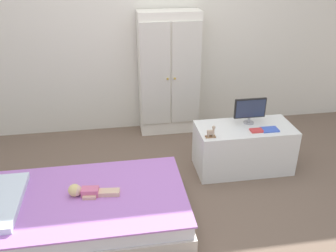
{
  "coord_description": "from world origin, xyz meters",
  "views": [
    {
      "loc": [
        -0.37,
        -2.39,
        1.96
      ],
      "look_at": [
        0.08,
        0.41,
        0.55
      ],
      "focal_mm": 38.51,
      "sensor_mm": 36.0,
      "label": 1
    }
  ],
  "objects": [
    {
      "name": "tv_stand",
      "position": [
        0.83,
        0.46,
        0.23
      ],
      "size": [
        0.91,
        0.44,
        0.45
      ],
      "primitive_type": "cube",
      "color": "silver",
      "rests_on": "ground_plane"
    },
    {
      "name": "book_blue",
      "position": [
        1.02,
        0.37,
        0.46
      ],
      "size": [
        0.15,
        0.1,
        0.01
      ],
      "primitive_type": "cube",
      "color": "blue",
      "rests_on": "tv_stand"
    },
    {
      "name": "rocking_horse_toy",
      "position": [
        0.45,
        0.32,
        0.5
      ],
      "size": [
        0.09,
        0.04,
        0.11
      ],
      "color": "#8E6642",
      "rests_on": "tv_stand"
    },
    {
      "name": "wardrobe",
      "position": [
        0.25,
        1.4,
        0.69
      ],
      "size": [
        0.67,
        0.29,
        1.38
      ],
      "color": "white",
      "rests_on": "ground_plane"
    },
    {
      "name": "doll",
      "position": [
        -0.65,
        -0.07,
        0.29
      ],
      "size": [
        0.39,
        0.14,
        0.1
      ],
      "color": "#D6668E",
      "rests_on": "bed"
    },
    {
      "name": "book_red",
      "position": [
        0.9,
        0.37,
        0.46
      ],
      "size": [
        0.11,
        0.08,
        0.01
      ],
      "primitive_type": "cube",
      "color": "#CC3838",
      "rests_on": "tv_stand"
    },
    {
      "name": "back_wall",
      "position": [
        0.0,
        1.57,
        1.35
      ],
      "size": [
        6.4,
        0.05,
        2.7
      ],
      "primitive_type": "cube",
      "color": "silver",
      "rests_on": "ground_plane"
    },
    {
      "name": "tv_monitor",
      "position": [
        0.88,
        0.54,
        0.6
      ],
      "size": [
        0.3,
        0.1,
        0.25
      ],
      "color": "#99999E",
      "rests_on": "tv_stand"
    },
    {
      "name": "bed",
      "position": [
        -0.66,
        -0.09,
        0.12
      ],
      "size": [
        1.6,
        0.94,
        0.25
      ],
      "color": "beige",
      "rests_on": "ground_plane"
    },
    {
      "name": "ground_plane",
      "position": [
        0.0,
        0.0,
        -0.01
      ],
      "size": [
        10.0,
        10.0,
        0.02
      ],
      "primitive_type": "cube",
      "color": "brown"
    }
  ]
}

